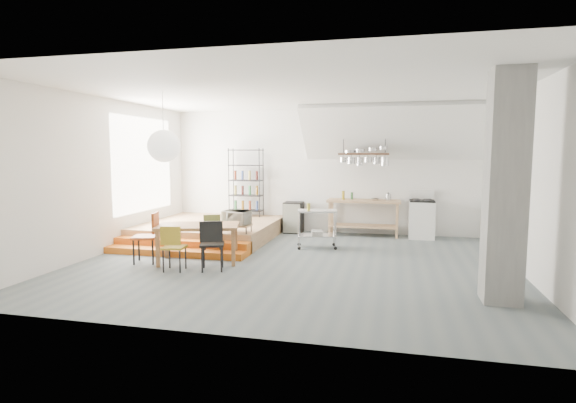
% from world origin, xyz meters
% --- Properties ---
extents(floor, '(8.00, 8.00, 0.00)m').
position_xyz_m(floor, '(0.00, 0.00, 0.00)').
color(floor, slate).
rests_on(floor, ground).
extents(wall_back, '(8.00, 0.04, 3.20)m').
position_xyz_m(wall_back, '(0.00, 3.50, 1.60)').
color(wall_back, silver).
rests_on(wall_back, ground).
extents(wall_left, '(0.04, 7.00, 3.20)m').
position_xyz_m(wall_left, '(-4.00, 0.00, 1.60)').
color(wall_left, silver).
rests_on(wall_left, ground).
extents(wall_right, '(0.04, 7.00, 3.20)m').
position_xyz_m(wall_right, '(4.00, 0.00, 1.60)').
color(wall_right, silver).
rests_on(wall_right, ground).
extents(ceiling, '(8.00, 7.00, 0.02)m').
position_xyz_m(ceiling, '(0.00, 0.00, 3.20)').
color(ceiling, white).
rests_on(ceiling, wall_back).
extents(slope_ceiling, '(4.40, 1.44, 1.32)m').
position_xyz_m(slope_ceiling, '(1.80, 2.90, 2.55)').
color(slope_ceiling, white).
rests_on(slope_ceiling, wall_back).
extents(window_pane, '(0.02, 2.50, 2.20)m').
position_xyz_m(window_pane, '(-3.98, 1.50, 1.80)').
color(window_pane, white).
rests_on(window_pane, wall_left).
extents(platform, '(3.00, 3.00, 0.40)m').
position_xyz_m(platform, '(-2.50, 2.00, 0.20)').
color(platform, '#9B714D').
rests_on(platform, ground).
extents(step_lower, '(3.00, 0.35, 0.13)m').
position_xyz_m(step_lower, '(-2.50, 0.05, 0.07)').
color(step_lower, orange).
rests_on(step_lower, ground).
extents(step_upper, '(3.00, 0.35, 0.27)m').
position_xyz_m(step_upper, '(-2.50, 0.40, 0.13)').
color(step_upper, orange).
rests_on(step_upper, ground).
extents(concrete_column, '(0.50, 0.50, 3.20)m').
position_xyz_m(concrete_column, '(3.30, -1.50, 1.60)').
color(concrete_column, slate).
rests_on(concrete_column, ground).
extents(kitchen_counter, '(1.80, 0.60, 0.91)m').
position_xyz_m(kitchen_counter, '(1.10, 3.15, 0.63)').
color(kitchen_counter, '#9B714D').
rests_on(kitchen_counter, ground).
extents(stove, '(0.60, 0.60, 1.18)m').
position_xyz_m(stove, '(2.50, 3.16, 0.48)').
color(stove, white).
rests_on(stove, ground).
extents(pot_rack, '(1.20, 0.50, 1.43)m').
position_xyz_m(pot_rack, '(1.13, 2.92, 1.98)').
color(pot_rack, '#392417').
rests_on(pot_rack, ceiling).
extents(wire_shelving, '(0.88, 0.38, 1.80)m').
position_xyz_m(wire_shelving, '(-2.00, 3.20, 1.33)').
color(wire_shelving, black).
rests_on(wire_shelving, platform).
extents(microwave_shelf, '(0.60, 0.40, 0.16)m').
position_xyz_m(microwave_shelf, '(-1.40, 0.75, 0.55)').
color(microwave_shelf, '#9B714D').
rests_on(microwave_shelf, platform).
extents(paper_lantern, '(0.60, 0.60, 0.60)m').
position_xyz_m(paper_lantern, '(-2.35, -0.50, 2.20)').
color(paper_lantern, white).
rests_on(paper_lantern, ceiling).
extents(dining_table, '(1.70, 1.24, 0.72)m').
position_xyz_m(dining_table, '(-1.78, -0.34, 0.64)').
color(dining_table, brown).
rests_on(dining_table, ground).
extents(chair_mustard, '(0.42, 0.42, 0.82)m').
position_xyz_m(chair_mustard, '(-1.92, -1.09, 0.49)').
color(chair_mustard, '#A5871C').
rests_on(chair_mustard, ground).
extents(chair_black, '(0.53, 0.53, 0.91)m').
position_xyz_m(chair_black, '(-1.26, -0.91, 0.54)').
color(chair_black, black).
rests_on(chair_black, ground).
extents(chair_olive, '(0.48, 0.48, 0.80)m').
position_xyz_m(chair_olive, '(-1.79, 0.37, 0.48)').
color(chair_olive, '#58632F').
rests_on(chair_olive, ground).
extents(chair_red, '(0.54, 0.54, 0.96)m').
position_xyz_m(chair_red, '(-2.66, -0.59, 0.57)').
color(chair_red, '#AF4619').
rests_on(chair_red, ground).
extents(rolling_cart, '(0.92, 0.64, 0.84)m').
position_xyz_m(rolling_cart, '(0.21, 1.44, 0.54)').
color(rolling_cart, silver).
rests_on(rolling_cart, ground).
extents(mini_fridge, '(0.47, 0.47, 0.80)m').
position_xyz_m(mini_fridge, '(-0.71, 3.20, 0.40)').
color(mini_fridge, black).
rests_on(mini_fridge, ground).
extents(microwave, '(0.60, 0.46, 0.30)m').
position_xyz_m(microwave, '(-1.40, 0.75, 0.71)').
color(microwave, beige).
rests_on(microwave, microwave_shelf).
extents(bowl, '(0.23, 0.23, 0.05)m').
position_xyz_m(bowl, '(1.38, 3.10, 0.94)').
color(bowl, silver).
rests_on(bowl, kitchen_counter).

